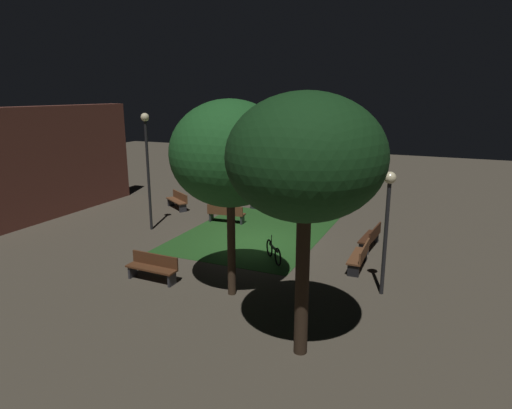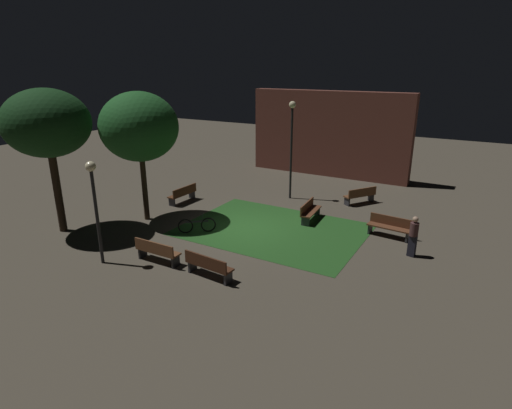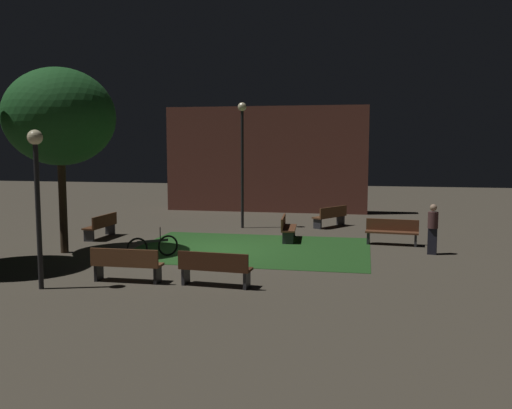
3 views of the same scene
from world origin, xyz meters
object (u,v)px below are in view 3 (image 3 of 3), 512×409
Objects in this scene: bench_front_right at (215,268)px; bicycle at (153,246)px; bench_near_trees at (126,264)px; tree_near_wall at (60,117)px; bench_corner at (392,231)px; lamp_post_plaza_east at (242,145)px; lamp_post_path_center at (37,179)px; bench_lawn_edge at (331,216)px; pedestrian at (433,228)px; bench_by_lamp at (102,225)px; bench_back_row at (287,227)px.

bench_front_right is 4.18m from bicycle.
tree_near_wall is (-3.62, 3.23, 3.86)m from bench_near_trees.
bench_near_trees is 3.11m from bicycle.
bench_corner is (6.84, 6.77, 0.00)m from bench_near_trees.
lamp_post_plaza_east is (-1.46, 9.57, 2.99)m from bench_front_right.
bench_corner is 11.80m from lamp_post_path_center.
bench_near_trees is 10.06m from lamp_post_plaza_east.
pedestrian reaches higher than bench_lawn_edge.
lamp_post_plaza_east is (4.61, 3.50, 2.99)m from bench_by_lamp.
bench_near_trees and bench_front_right have the same top height.
bench_corner is 1.00× the size of bench_back_row.
bench_lawn_edge is 0.34× the size of lamp_post_plaza_east.
pedestrian is at bearing 33.29° from bench_near_trees.
bench_front_right is 7.77m from pedestrian.
bench_by_lamp is at bearing 105.74° from lamp_post_path_center.
bench_near_trees is 11.44m from bench_lawn_edge.
bench_near_trees is 0.98× the size of bench_back_row.
lamp_post_plaza_east reaches higher than bench_lawn_edge.
lamp_post_path_center is at bearing -106.89° from bicycle.
lamp_post_plaza_east is at bearing 130.56° from bench_back_row.
bench_front_right is 1.14× the size of pedestrian.
pedestrian is (8.02, 5.27, 0.37)m from bench_near_trees.
pedestrian is (3.54, -5.26, 0.37)m from bench_lawn_edge.
bench_corner is at bearing 3.74° from bench_by_lamp.
pedestrian is at bearing -18.71° from bench_back_row.
tree_near_wall reaches higher than lamp_post_path_center.
bench_lawn_edge is 0.96× the size of bench_back_row.
tree_near_wall is at bearing 151.47° from bench_front_right.
bench_by_lamp is (-6.07, 6.07, 0.00)m from bench_front_right.
bench_front_right is 7.78m from tree_near_wall.
bench_back_row is at bearing -49.44° from lamp_post_plaza_east.
bench_by_lamp is 1.39× the size of bicycle.
bench_lawn_edge is at bearing 69.28° from bench_back_row.
bench_corner is (4.52, 6.77, 0.00)m from bench_front_right.
bench_by_lamp is at bearing -142.83° from lamp_post_plaza_east.
pedestrian is (7.17, -4.30, -2.62)m from lamp_post_plaza_east.
bench_near_trees and bench_corner have the same top height.
bench_back_row and bench_by_lamp have the same top height.
bench_lawn_edge is (2.16, 10.52, 0.00)m from bench_front_right.
bench_by_lamp is at bearing 92.72° from tree_near_wall.
pedestrian is (11.64, 2.04, -3.49)m from tree_near_wall.
bench_lawn_edge is 0.96× the size of bench_corner.
bench_corner is at bearing 128.26° from pedestrian.
bench_back_row is at bearing 83.38° from bench_front_right.
bench_front_right is 1.01× the size of bench_by_lamp.
bench_near_trees is 9.60m from pedestrian.
bench_lawn_edge is 1.35× the size of bicycle.
lamp_post_plaza_east is at bearing 78.03° from bicycle.
bench_back_row is 4.59m from lamp_post_plaza_east.
bench_by_lamp is at bearing -172.92° from bench_back_row.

